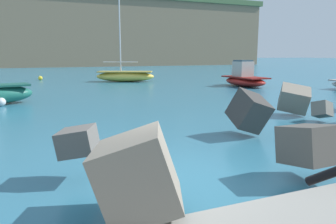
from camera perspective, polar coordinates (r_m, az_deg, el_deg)
ground_plane at (r=7.04m, az=2.09°, el=-11.93°), size 400.00×400.00×0.00m
breakwater_jetty at (r=9.12m, az=2.94°, el=-0.09°), size 31.13×7.86×2.49m
boat_near_left at (r=32.01m, az=-7.56°, el=6.35°), size 5.91×4.03×8.18m
boat_mid_right at (r=27.87m, az=13.34°, el=5.79°), size 2.33×4.52×2.18m
mooring_buoy_inner at (r=36.16m, az=-21.59°, el=5.59°), size 0.44×0.44×0.44m
mooring_buoy_middle at (r=18.78m, az=-27.33°, el=1.59°), size 0.44×0.44×0.44m
headland_bluff at (r=93.94m, az=-11.40°, el=13.21°), size 73.55×43.71×15.93m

